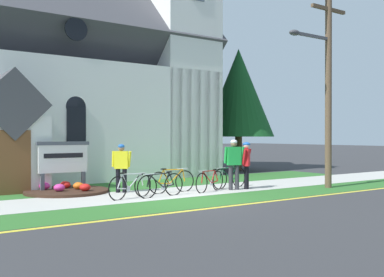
{
  "coord_description": "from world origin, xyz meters",
  "views": [
    {
      "loc": [
        -7.12,
        -10.85,
        1.91
      ],
      "look_at": [
        2.36,
        3.09,
        1.81
      ],
      "focal_mm": 41.03,
      "sensor_mm": 36.0,
      "label": 1
    }
  ],
  "objects_px": {
    "bicycle_yellow": "(172,181)",
    "bicycle_silver": "(230,177)",
    "bicycle_white": "(130,186)",
    "bicycle_green": "(210,181)",
    "cyclist_in_orange_jersey": "(247,162)",
    "church_sign": "(63,159)",
    "utility_pole": "(326,69)",
    "cyclist_in_red_jersey": "(234,160)",
    "roadside_conifer": "(239,93)",
    "bicycle_red": "(161,185)",
    "cyclist_in_green_jersey": "(121,164)"
  },
  "relations": [
    {
      "from": "bicycle_yellow",
      "to": "bicycle_white",
      "type": "xyz_separation_m",
      "value": [
        -1.73,
        -0.42,
        -0.01
      ]
    },
    {
      "from": "church_sign",
      "to": "bicycle_red",
      "type": "distance_m",
      "value": 3.73
    },
    {
      "from": "church_sign",
      "to": "roadside_conifer",
      "type": "xyz_separation_m",
      "value": [
        11.03,
        3.8,
        3.17
      ]
    },
    {
      "from": "bicycle_silver",
      "to": "bicycle_green",
      "type": "bearing_deg",
      "value": -160.86
    },
    {
      "from": "church_sign",
      "to": "bicycle_green",
      "type": "height_order",
      "value": "church_sign"
    },
    {
      "from": "cyclist_in_green_jersey",
      "to": "roadside_conifer",
      "type": "bearing_deg",
      "value": 28.5
    },
    {
      "from": "bicycle_yellow",
      "to": "roadside_conifer",
      "type": "relative_size",
      "value": 0.26
    },
    {
      "from": "bicycle_red",
      "to": "cyclist_in_orange_jersey",
      "type": "distance_m",
      "value": 3.59
    },
    {
      "from": "cyclist_in_orange_jersey",
      "to": "cyclist_in_red_jersey",
      "type": "distance_m",
      "value": 0.55
    },
    {
      "from": "cyclist_in_orange_jersey",
      "to": "bicycle_yellow",
      "type": "bearing_deg",
      "value": 166.34
    },
    {
      "from": "cyclist_in_red_jersey",
      "to": "roadside_conifer",
      "type": "relative_size",
      "value": 0.26
    },
    {
      "from": "church_sign",
      "to": "utility_pole",
      "type": "bearing_deg",
      "value": -27.59
    },
    {
      "from": "utility_pole",
      "to": "roadside_conifer",
      "type": "distance_m",
      "value": 8.59
    },
    {
      "from": "bicycle_red",
      "to": "bicycle_white",
      "type": "relative_size",
      "value": 1.02
    },
    {
      "from": "roadside_conifer",
      "to": "cyclist_in_orange_jersey",
      "type": "bearing_deg",
      "value": -128.4
    },
    {
      "from": "bicycle_silver",
      "to": "roadside_conifer",
      "type": "distance_m",
      "value": 9.22
    },
    {
      "from": "church_sign",
      "to": "roadside_conifer",
      "type": "relative_size",
      "value": 0.27
    },
    {
      "from": "bicycle_yellow",
      "to": "cyclist_in_green_jersey",
      "type": "distance_m",
      "value": 1.78
    },
    {
      "from": "church_sign",
      "to": "cyclist_in_red_jersey",
      "type": "bearing_deg",
      "value": -29.75
    },
    {
      "from": "bicycle_red",
      "to": "bicycle_green",
      "type": "bearing_deg",
      "value": 5.66
    },
    {
      "from": "bicycle_green",
      "to": "cyclist_in_red_jersey",
      "type": "relative_size",
      "value": 0.91
    },
    {
      "from": "bicycle_silver",
      "to": "utility_pole",
      "type": "height_order",
      "value": "utility_pole"
    },
    {
      "from": "bicycle_green",
      "to": "utility_pole",
      "type": "xyz_separation_m",
      "value": [
        4.14,
        -1.57,
        4.0
      ]
    },
    {
      "from": "bicycle_yellow",
      "to": "bicycle_red",
      "type": "xyz_separation_m",
      "value": [
        -0.8,
        -0.67,
        -0.01
      ]
    },
    {
      "from": "bicycle_yellow",
      "to": "roadside_conifer",
      "type": "distance_m",
      "value": 10.88
    },
    {
      "from": "bicycle_green",
      "to": "cyclist_in_red_jersey",
      "type": "distance_m",
      "value": 1.18
    },
    {
      "from": "church_sign",
      "to": "utility_pole",
      "type": "relative_size",
      "value": 0.23
    },
    {
      "from": "church_sign",
      "to": "bicycle_yellow",
      "type": "height_order",
      "value": "church_sign"
    },
    {
      "from": "bicycle_silver",
      "to": "roadside_conifer",
      "type": "xyz_separation_m",
      "value": [
        5.64,
        6.15,
        3.91
      ]
    },
    {
      "from": "bicycle_red",
      "to": "church_sign",
      "type": "bearing_deg",
      "value": 125.41
    },
    {
      "from": "cyclist_in_red_jersey",
      "to": "bicycle_silver",
      "type": "bearing_deg",
      "value": 64.11
    },
    {
      "from": "utility_pole",
      "to": "cyclist_in_red_jersey",
      "type": "bearing_deg",
      "value": 156.05
    },
    {
      "from": "bicycle_red",
      "to": "utility_pole",
      "type": "relative_size",
      "value": 0.22
    },
    {
      "from": "bicycle_yellow",
      "to": "utility_pole",
      "type": "height_order",
      "value": "utility_pole"
    },
    {
      "from": "church_sign",
      "to": "bicycle_red",
      "type": "xyz_separation_m",
      "value": [
        2.12,
        -2.98,
        -0.74
      ]
    },
    {
      "from": "bicycle_white",
      "to": "bicycle_green",
      "type": "bearing_deg",
      "value": -0.9
    },
    {
      "from": "bicycle_silver",
      "to": "bicycle_white",
      "type": "bearing_deg",
      "value": -174.93
    },
    {
      "from": "bicycle_yellow",
      "to": "bicycle_silver",
      "type": "xyz_separation_m",
      "value": [
        2.47,
        -0.04,
        -0.0
      ]
    },
    {
      "from": "cyclist_in_green_jersey",
      "to": "utility_pole",
      "type": "xyz_separation_m",
      "value": [
        6.8,
        -2.98,
        3.42
      ]
    },
    {
      "from": "church_sign",
      "to": "cyclist_in_green_jersey",
      "type": "xyz_separation_m",
      "value": [
        1.52,
        -1.37,
        -0.17
      ]
    },
    {
      "from": "bicycle_red",
      "to": "roadside_conifer",
      "type": "xyz_separation_m",
      "value": [
        8.91,
        6.78,
        3.92
      ]
    },
    {
      "from": "bicycle_green",
      "to": "cyclist_in_orange_jersey",
      "type": "height_order",
      "value": "cyclist_in_orange_jersey"
    },
    {
      "from": "bicycle_silver",
      "to": "cyclist_in_orange_jersey",
      "type": "relative_size",
      "value": 1.06
    },
    {
      "from": "bicycle_silver",
      "to": "bicycle_green",
      "type": "xyz_separation_m",
      "value": [
        -1.21,
        -0.42,
        -0.02
      ]
    },
    {
      "from": "church_sign",
      "to": "utility_pole",
      "type": "xyz_separation_m",
      "value": [
        8.33,
        -4.35,
        3.25
      ]
    },
    {
      "from": "cyclist_in_green_jersey",
      "to": "roadside_conifer",
      "type": "relative_size",
      "value": 0.24
    },
    {
      "from": "bicycle_green",
      "to": "roadside_conifer",
      "type": "bearing_deg",
      "value": 43.83
    },
    {
      "from": "cyclist_in_green_jersey",
      "to": "bicycle_silver",
      "type": "bearing_deg",
      "value": -14.33
    },
    {
      "from": "cyclist_in_red_jersey",
      "to": "utility_pole",
      "type": "relative_size",
      "value": 0.23
    },
    {
      "from": "utility_pole",
      "to": "cyclist_in_green_jersey",
      "type": "bearing_deg",
      "value": 156.32
    }
  ]
}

